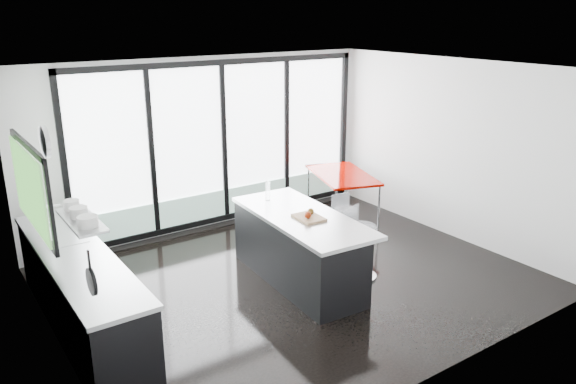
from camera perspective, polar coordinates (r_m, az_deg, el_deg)
floor at (r=7.68m, az=0.67°, el=-8.89°), size 6.00×5.00×0.00m
ceiling at (r=6.89m, az=0.76°, el=12.37°), size 6.00×5.00×0.00m
wall_back at (r=9.36m, az=-6.72°, el=4.25°), size 6.00×0.09×2.80m
wall_front at (r=5.44m, az=16.21°, el=-5.17°), size 6.00×0.00×2.80m
wall_left at (r=6.24m, az=-23.73°, el=-1.43°), size 0.26×5.00×2.80m
wall_right at (r=9.17m, az=16.21°, el=4.20°), size 0.00×5.00×2.80m
counter_cabinets at (r=6.82m, az=-20.30°, el=-9.41°), size 0.69×3.24×1.36m
island at (r=7.47m, az=0.98°, el=-5.73°), size 1.10×2.32×1.20m
bar_stool_near at (r=7.66m, az=7.33°, el=-6.02°), size 0.59×0.59×0.75m
bar_stool_far at (r=8.54m, az=5.80°, el=-3.75°), size 0.45×0.45×0.65m
red_table at (r=9.77m, az=5.48°, el=-0.42°), size 1.29×1.70×0.80m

